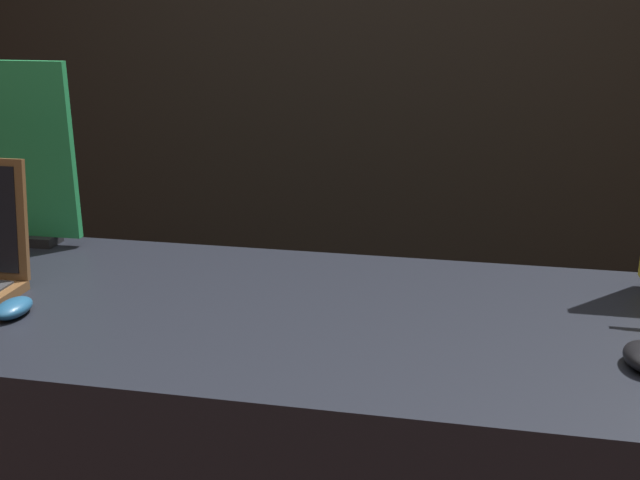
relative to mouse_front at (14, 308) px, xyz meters
The scene contains 3 objects.
wall_back 1.76m from the mouse_front, 69.65° to the left, with size 8.00×0.05×2.80m.
mouse_front is the anchor object (origin of this frame).
promo_stand_front 0.52m from the mouse_front, 119.08° to the left, with size 0.31×0.07×0.45m.
Camera 1 is at (0.26, -0.97, 1.48)m, focal length 42.00 mm.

